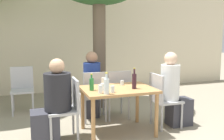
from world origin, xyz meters
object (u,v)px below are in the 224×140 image
Objects in this scene: drinking_glass_0 at (103,87)px; drinking_glass_3 at (100,89)px; person_seated_0 at (52,104)px; water_bottle_2 at (106,86)px; patio_chair_0 at (68,105)px; dining_table_front at (118,94)px; wine_bottle_1 at (134,81)px; person_seated_2 at (91,88)px; drinking_glass_4 at (112,89)px; patio_chair_4 at (22,86)px; green_bottle_0 at (92,84)px; patio_chair_1 at (162,97)px; patio_chair_2 at (94,93)px; person_seated_1 at (174,93)px; patio_chair_3 at (117,91)px; drinking_glass_1 at (122,83)px; drinking_glass_2 at (103,81)px.

drinking_glass_0 is 0.18m from drinking_glass_3.
drinking_glass_0 is 0.90× the size of drinking_glass_3.
water_bottle_2 is (0.73, -0.32, 0.29)m from person_seated_0.
patio_chair_0 is at bearing 147.06° from water_bottle_2.
dining_table_front is 0.34m from wine_bottle_1.
drinking_glass_0 is at bearing 63.08° from drinking_glass_3.
dining_table_front is 9.14× the size of drinking_glass_3.
person_seated_2 is 1.16m from drinking_glass_4.
patio_chair_4 is 9.41× the size of drinking_glass_4.
drinking_glass_3 is at bearing 59.49° from patio_chair_0.
person_seated_2 is 1.14m from wine_bottle_1.
person_seated_2 is at bearing 104.25° from dining_table_front.
drinking_glass_3 is at bearing -60.22° from patio_chair_4.
green_bottle_0 is at bearing 76.89° from person_seated_2.
person_seated_0 is 4.81× the size of green_bottle_0.
patio_chair_4 is 2.23m from drinking_glass_3.
patio_chair_2 is at bearing 57.52° from patio_chair_1.
person_seated_0 is at bearing 174.43° from wine_bottle_1.
wine_bottle_1 is at bearing 98.61° from person_seated_1.
person_seated_0 reaches higher than dining_table_front.
patio_chair_2 is 0.73× the size of person_seated_2.
patio_chair_0 is at bearing 57.18° from person_seated_2.
patio_chair_3 reaches higher than drinking_glass_3.
patio_chair_1 is 2.98× the size of water_bottle_2.
wine_bottle_1 is at bearing 84.43° from person_seated_0.
person_seated_2 is at bearing 119.02° from drinking_glass_1.
green_bottle_0 is 0.64m from drinking_glass_1.
dining_table_front is 2.23m from patio_chair_4.
drinking_glass_3 is (-0.36, -0.25, 0.16)m from dining_table_front.
drinking_glass_0 is at bearing 94.12° from person_seated_1.
patio_chair_1 is 1.04m from drinking_glass_4.
patio_chair_0 is at bearing 32.48° from patio_chair_3.
patio_chair_3 is 1.00× the size of patio_chair_4.
person_seated_0 is 9.64× the size of drinking_glass_2.
drinking_glass_3 is (0.43, -0.25, 0.27)m from patio_chair_0.
green_bottle_0 is at bearing 138.54° from drinking_glass_4.
drinking_glass_4 is (-0.40, -0.13, -0.08)m from wine_bottle_1.
patio_chair_4 reaches higher than drinking_glass_0.
patio_chair_3 is at bearing 65.86° from drinking_glass_4.
dining_table_front is at bearing 90.00° from person_seated_1.
drinking_glass_2 is at bearing 97.55° from person_seated_2.
dining_table_front is 10.12× the size of drinking_glass_0.
person_seated_1 reaches higher than person_seated_2.
patio_chair_3 is at bearing 56.83° from drinking_glass_3.
water_bottle_2 reaches higher than drinking_glass_3.
water_bottle_2 is (-0.07, -1.21, 0.29)m from person_seated_2.
drinking_glass_4 is (-0.03, -0.57, -0.02)m from drinking_glass_2.
person_seated_1 is 10.04× the size of drinking_glass_2.
drinking_glass_3 is at bearing -116.92° from drinking_glass_0.
patio_chair_0 is 1.00× the size of patio_chair_4.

